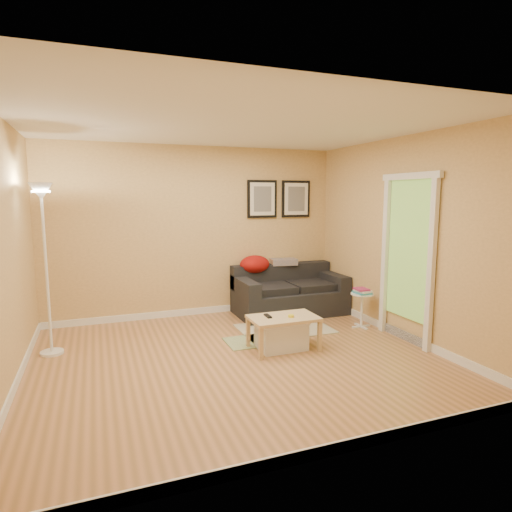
% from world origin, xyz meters
% --- Properties ---
extents(floor, '(4.50, 4.50, 0.00)m').
position_xyz_m(floor, '(0.00, 0.00, 0.00)').
color(floor, '#BA7F4F').
rests_on(floor, ground).
extents(ceiling, '(4.50, 4.50, 0.00)m').
position_xyz_m(ceiling, '(0.00, 0.00, 2.60)').
color(ceiling, white).
rests_on(ceiling, wall_back).
extents(wall_back, '(4.50, 0.00, 4.50)m').
position_xyz_m(wall_back, '(0.00, 2.00, 1.30)').
color(wall_back, '#DEB472').
rests_on(wall_back, ground).
extents(wall_front, '(4.50, 0.00, 4.50)m').
position_xyz_m(wall_front, '(0.00, -2.00, 1.30)').
color(wall_front, '#DEB472').
rests_on(wall_front, ground).
extents(wall_left, '(0.00, 4.00, 4.00)m').
position_xyz_m(wall_left, '(-2.25, 0.00, 1.30)').
color(wall_left, '#DEB472').
rests_on(wall_left, ground).
extents(wall_right, '(0.00, 4.00, 4.00)m').
position_xyz_m(wall_right, '(2.25, 0.00, 1.30)').
color(wall_right, '#DEB472').
rests_on(wall_right, ground).
extents(baseboard_back, '(4.50, 0.02, 0.10)m').
position_xyz_m(baseboard_back, '(0.00, 1.99, 0.05)').
color(baseboard_back, white).
rests_on(baseboard_back, ground).
extents(baseboard_front, '(4.50, 0.02, 0.10)m').
position_xyz_m(baseboard_front, '(0.00, -1.99, 0.05)').
color(baseboard_front, white).
rests_on(baseboard_front, ground).
extents(baseboard_left, '(0.02, 4.00, 0.10)m').
position_xyz_m(baseboard_left, '(-2.24, 0.00, 0.05)').
color(baseboard_left, white).
rests_on(baseboard_left, ground).
extents(baseboard_right, '(0.02, 4.00, 0.10)m').
position_xyz_m(baseboard_right, '(2.24, 0.00, 0.05)').
color(baseboard_right, white).
rests_on(baseboard_right, ground).
extents(sofa, '(1.70, 0.90, 0.75)m').
position_xyz_m(sofa, '(1.38, 1.53, 0.38)').
color(sofa, black).
rests_on(sofa, ground).
extents(red_throw, '(0.48, 0.36, 0.28)m').
position_xyz_m(red_throw, '(0.90, 1.83, 0.77)').
color(red_throw, '#9C140E').
rests_on(red_throw, sofa).
extents(plaid_throw, '(0.45, 0.32, 0.10)m').
position_xyz_m(plaid_throw, '(1.41, 1.86, 0.78)').
color(plaid_throw, tan).
rests_on(plaid_throw, sofa).
extents(framed_print_left, '(0.50, 0.04, 0.60)m').
position_xyz_m(framed_print_left, '(1.08, 1.98, 1.80)').
color(framed_print_left, black).
rests_on(framed_print_left, wall_back).
extents(framed_print_right, '(0.50, 0.04, 0.60)m').
position_xyz_m(framed_print_right, '(1.68, 1.98, 1.80)').
color(framed_print_right, black).
rests_on(framed_print_right, wall_back).
extents(area_rug, '(1.25, 0.85, 0.01)m').
position_xyz_m(area_rug, '(0.97, 0.81, 0.01)').
color(area_rug, '#BDB696').
rests_on(area_rug, ground).
extents(green_runner, '(0.70, 0.50, 0.01)m').
position_xyz_m(green_runner, '(0.38, 0.48, 0.01)').
color(green_runner, '#668C4C').
rests_on(green_runner, ground).
extents(coffee_table, '(0.89, 0.62, 0.41)m').
position_xyz_m(coffee_table, '(0.62, 0.10, 0.20)').
color(coffee_table, tan).
rests_on(coffee_table, ground).
extents(remote_control, '(0.05, 0.16, 0.02)m').
position_xyz_m(remote_control, '(0.44, 0.16, 0.42)').
color(remote_control, black).
rests_on(remote_control, coffee_table).
extents(tape_roll, '(0.07, 0.07, 0.03)m').
position_xyz_m(tape_roll, '(0.69, 0.04, 0.42)').
color(tape_roll, yellow).
rests_on(tape_roll, coffee_table).
extents(storage_bin, '(0.58, 0.43, 0.36)m').
position_xyz_m(storage_bin, '(0.61, 0.13, 0.18)').
color(storage_bin, white).
rests_on(storage_bin, ground).
extents(side_table, '(0.32, 0.32, 0.49)m').
position_xyz_m(side_table, '(2.02, 0.51, 0.25)').
color(side_table, white).
rests_on(side_table, ground).
extents(book_stack, '(0.22, 0.27, 0.08)m').
position_xyz_m(book_stack, '(2.01, 0.50, 0.53)').
color(book_stack, teal).
rests_on(book_stack, side_table).
extents(floor_lamp, '(0.26, 0.26, 2.01)m').
position_xyz_m(floor_lamp, '(-2.00, 0.92, 0.95)').
color(floor_lamp, white).
rests_on(floor_lamp, ground).
extents(doorway, '(0.12, 1.01, 2.13)m').
position_xyz_m(doorway, '(2.20, -0.15, 1.02)').
color(doorway, white).
rests_on(doorway, ground).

